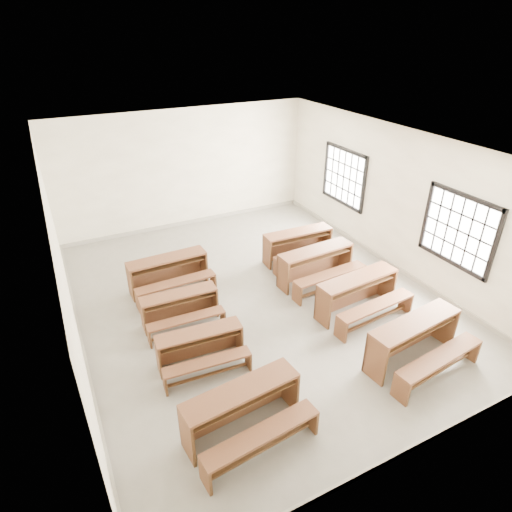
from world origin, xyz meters
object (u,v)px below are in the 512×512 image
desk_set_5 (359,292)px  desk_set_0 (243,409)px  desk_set_2 (180,306)px  desk_set_4 (415,339)px  desk_set_6 (317,263)px  desk_set_3 (169,271)px  desk_set_7 (299,244)px  desk_set_1 (201,346)px

desk_set_5 → desk_set_0: bearing=-159.1°
desk_set_2 → desk_set_4: 4.24m
desk_set_2 → desk_set_6: bearing=3.7°
desk_set_0 → desk_set_3: bearing=82.4°
desk_set_6 → desk_set_7: desk_set_6 is taller
desk_set_3 → desk_set_1: bearing=-96.5°
desk_set_2 → desk_set_3: bearing=84.9°
desk_set_0 → desk_set_7: 5.11m
desk_set_2 → desk_set_3: size_ratio=0.86×
desk_set_2 → desk_set_4: desk_set_4 is taller
desk_set_4 → desk_set_0: bearing=174.2°
desk_set_2 → desk_set_5: 3.47m
desk_set_7 → desk_set_2: bearing=-159.5°
desk_set_0 → desk_set_7: desk_set_0 is taller
desk_set_1 → desk_set_2: size_ratio=1.01×
desk_set_1 → desk_set_4: bearing=-21.3°
desk_set_2 → desk_set_7: (3.31, 1.10, 0.06)m
desk_set_4 → desk_set_1: bearing=148.4°
desk_set_0 → desk_set_4: 3.18m
desk_set_1 → desk_set_3: (0.20, 2.49, 0.06)m
desk_set_2 → desk_set_5: bearing=-18.8°
desk_set_1 → desk_set_3: 2.50m
desk_set_1 → desk_set_4: 3.59m
desk_set_4 → desk_set_6: desk_set_4 is taller
desk_set_4 → desk_set_5: (0.06, 1.56, -0.01)m
desk_set_5 → desk_set_6: desk_set_6 is taller
desk_set_0 → desk_set_7: size_ratio=1.04×
desk_set_0 → desk_set_5: 3.60m
desk_set_3 → desk_set_7: (3.15, -0.16, 0.00)m
desk_set_0 → desk_set_1: 1.57m
desk_set_1 → desk_set_7: (3.36, 2.33, 0.06)m
desk_set_0 → desk_set_6: size_ratio=0.98×
desk_set_0 → desk_set_3: desk_set_0 is taller
desk_set_1 → desk_set_7: size_ratio=0.87×
desk_set_0 → desk_set_7: bearing=44.2°
desk_set_5 → desk_set_6: (-0.09, 1.33, 0.00)m
desk_set_2 → desk_set_0: bearing=-87.9°
desk_set_2 → desk_set_1: bearing=-90.3°
desk_set_2 → desk_set_4: size_ratio=0.78×
desk_set_6 → desk_set_3: bearing=155.3°
desk_set_0 → desk_set_4: bearing=-5.3°
desk_set_0 → desk_set_1: (-0.05, 1.57, -0.07)m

